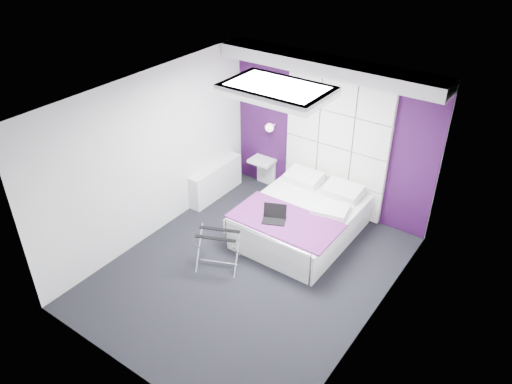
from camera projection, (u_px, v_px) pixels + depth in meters
floor at (250, 270)px, 7.21m from camera, size 4.40×4.40×0.00m
ceiling at (249, 100)px, 5.83m from camera, size 4.40×4.40×0.00m
wall_back at (330, 135)px, 8.04m from camera, size 3.60×0.00×3.60m
wall_left at (152, 157)px, 7.41m from camera, size 0.00×4.40×4.40m
wall_right at (378, 243)px, 5.64m from camera, size 0.00×4.40×4.40m
accent_wall at (329, 135)px, 8.04m from camera, size 3.58×0.02×2.58m
soffit at (328, 66)px, 7.24m from camera, size 3.58×0.50×0.20m
headboard at (335, 146)px, 8.00m from camera, size 1.80×0.08×2.30m
skylight at (277, 90)px, 6.28m from camera, size 1.36×0.86×0.12m
wall_lamp at (271, 127)px, 8.51m from camera, size 0.15×0.15×0.15m
radiator at (216, 181)px, 8.78m from camera, size 0.22×1.20×0.60m
bed at (301, 219)px, 7.80m from camera, size 1.61×1.94×0.68m
nightstand at (262, 161)px, 8.92m from camera, size 0.43×0.34×0.05m
luggage_rack at (218, 250)px, 7.15m from camera, size 0.59×0.43×0.58m
laptop at (276, 216)px, 7.31m from camera, size 0.34×0.24×0.24m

